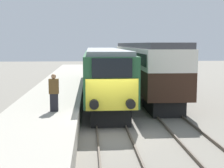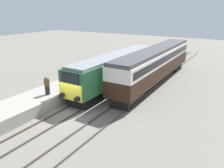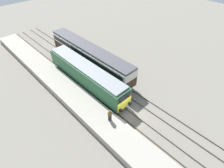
% 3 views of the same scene
% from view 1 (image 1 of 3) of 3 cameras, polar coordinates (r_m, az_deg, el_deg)
% --- Properties ---
extents(ground_plane, '(120.00, 120.00, 0.00)m').
position_cam_1_polar(ground_plane, '(14.49, 0.17, -9.20)').
color(ground_plane, slate).
extents(platform_left, '(3.50, 50.00, 1.04)m').
position_cam_1_polar(platform_left, '(22.26, -9.89, -2.07)').
color(platform_left, '#9E998C').
rests_on(platform_left, ground_plane).
extents(rails_near_track, '(1.51, 60.00, 0.14)m').
position_cam_1_polar(rails_near_track, '(19.31, -0.94, -4.77)').
color(rails_near_track, '#4C4238').
rests_on(rails_near_track, ground_plane).
extents(rails_far_track, '(1.50, 60.00, 0.14)m').
position_cam_1_polar(rails_far_track, '(19.78, 8.97, -4.56)').
color(rails_far_track, '#4C4238').
rests_on(rails_far_track, ground_plane).
extents(locomotive, '(2.70, 16.18, 3.76)m').
position_cam_1_polar(locomotive, '(22.39, -1.44, 2.25)').
color(locomotive, black).
rests_on(locomotive, ground_plane).
extents(passenger_carriage, '(2.75, 18.94, 4.19)m').
position_cam_1_polar(passenger_carriage, '(26.20, 5.66, 3.86)').
color(passenger_carriage, black).
rests_on(passenger_carriage, ground_plane).
extents(person_on_platform, '(0.44, 0.26, 1.73)m').
position_cam_1_polar(person_on_platform, '(14.52, -10.57, -1.59)').
color(person_on_platform, black).
rests_on(person_on_platform, platform_left).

